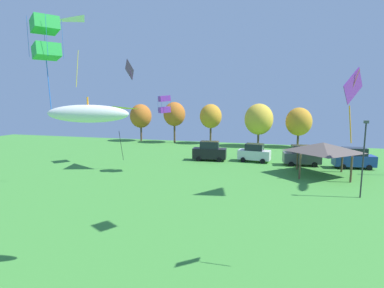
% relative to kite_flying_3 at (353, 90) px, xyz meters
% --- Properties ---
extents(kite_flying_3, '(1.02, 1.31, 3.25)m').
position_rel_kite_flying_3_xyz_m(kite_flying_3, '(0.00, 0.00, 0.00)').
color(kite_flying_3, purple).
extents(kite_flying_4, '(1.60, 1.59, 1.93)m').
position_rel_kite_flying_3_xyz_m(kite_flying_4, '(-15.15, 16.38, -0.83)').
color(kite_flying_4, purple).
extents(kite_flying_5, '(0.74, 2.68, 2.63)m').
position_rel_kite_flying_3_xyz_m(kite_flying_5, '(-21.02, 19.78, 3.37)').
color(kite_flying_5, black).
extents(kite_flying_7, '(3.77, 1.81, 1.17)m').
position_rel_kite_flying_3_xyz_m(kite_flying_7, '(-11.31, -2.79, -1.05)').
color(kite_flying_7, white).
extents(kite_flying_8, '(4.27, 3.76, 5.34)m').
position_rel_kite_flying_3_xyz_m(kite_flying_8, '(-21.16, 15.35, -2.39)').
color(kite_flying_8, yellow).
extents(kite_flying_9, '(2.11, 2.09, 5.85)m').
position_rel_kite_flying_3_xyz_m(kite_flying_9, '(-17.29, 1.68, 3.43)').
color(kite_flying_9, green).
extents(kite_flying_10, '(3.78, 2.94, 4.97)m').
position_rel_kite_flying_3_xyz_m(kite_flying_10, '(-20.90, 10.86, 5.53)').
color(kite_flying_10, white).
extents(parked_car_leftmost, '(4.62, 2.26, 2.63)m').
position_rel_kite_flying_3_xyz_m(parked_car_leftmost, '(-11.85, 24.43, -7.21)').
color(parked_car_leftmost, black).
rests_on(parked_car_leftmost, ground).
extents(parked_car_second_from_left, '(4.33, 2.42, 2.40)m').
position_rel_kite_flying_3_xyz_m(parked_car_second_from_left, '(-5.98, 25.35, -7.31)').
color(parked_car_second_from_left, silver).
rests_on(parked_car_second_from_left, ground).
extents(parked_car_third_from_left, '(4.63, 2.50, 2.53)m').
position_rel_kite_flying_3_xyz_m(parked_car_third_from_left, '(-0.10, 24.58, -7.25)').
color(parked_car_third_from_left, '#4C5156').
rests_on(parked_car_third_from_left, ground).
extents(parked_car_rightmost_in_row, '(4.79, 2.40, 2.50)m').
position_rel_kite_flying_3_xyz_m(parked_car_rightmost_in_row, '(5.78, 24.61, -7.26)').
color(parked_car_rightmost_in_row, '#234299').
rests_on(parked_car_rightmost_in_row, ground).
extents(park_pavilion, '(6.20, 5.88, 3.60)m').
position_rel_kite_flying_3_xyz_m(park_pavilion, '(1.66, 19.88, -5.41)').
color(park_pavilion, brown).
rests_on(park_pavilion, ground).
extents(light_post_0, '(0.36, 0.20, 6.45)m').
position_rel_kite_flying_3_xyz_m(light_post_0, '(3.77, 12.57, -4.86)').
color(light_post_0, '#2D2D33').
rests_on(light_post_0, ground).
extents(treeline_tree_0, '(4.30, 4.30, 7.38)m').
position_rel_kite_flying_3_xyz_m(treeline_tree_0, '(-29.62, 40.29, -3.49)').
color(treeline_tree_0, brown).
rests_on(treeline_tree_0, ground).
extents(treeline_tree_1, '(4.20, 4.20, 7.81)m').
position_rel_kite_flying_3_xyz_m(treeline_tree_1, '(-22.37, 39.98, -3.01)').
color(treeline_tree_1, brown).
rests_on(treeline_tree_1, ground).
extents(treeline_tree_2, '(4.12, 4.12, 7.43)m').
position_rel_kite_flying_3_xyz_m(treeline_tree_2, '(-15.36, 40.65, -3.34)').
color(treeline_tree_2, brown).
rests_on(treeline_tree_2, ground).
extents(treeline_tree_3, '(4.97, 4.97, 7.55)m').
position_rel_kite_flying_3_xyz_m(treeline_tree_3, '(-6.41, 39.38, -3.68)').
color(treeline_tree_3, brown).
rests_on(treeline_tree_3, ground).
extents(treeline_tree_4, '(4.41, 4.41, 6.90)m').
position_rel_kite_flying_3_xyz_m(treeline_tree_4, '(0.30, 40.12, -4.03)').
color(treeline_tree_4, brown).
rests_on(treeline_tree_4, ground).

